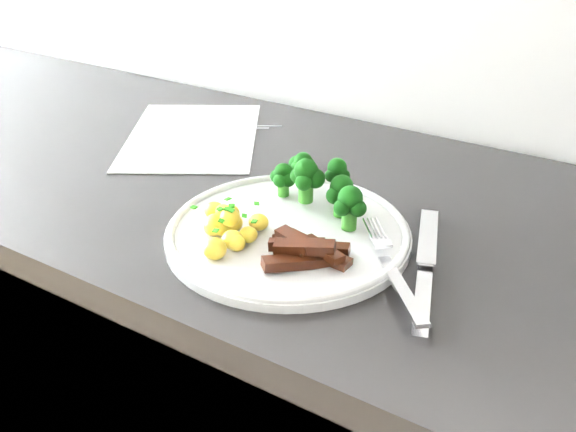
# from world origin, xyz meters

# --- Properties ---
(counter) EXTENTS (2.39, 0.60, 0.89)m
(counter) POSITION_xyz_m (0.06, 1.67, 0.45)
(counter) COLOR black
(counter) RESTS_ON ground
(recipe_paper) EXTENTS (0.33, 0.36, 0.00)m
(recipe_paper) POSITION_xyz_m (-0.16, 1.77, 0.90)
(recipe_paper) COLOR white
(recipe_paper) RESTS_ON counter
(plate) EXTENTS (0.30, 0.30, 0.02)m
(plate) POSITION_xyz_m (0.15, 1.58, 0.90)
(plate) COLOR silver
(plate) RESTS_ON counter
(broccoli) EXTENTS (0.15, 0.10, 0.07)m
(broccoli) POSITION_xyz_m (0.15, 1.64, 0.94)
(broccoli) COLOR #266519
(broccoli) RESTS_ON plate
(potatoes) EXTENTS (0.10, 0.10, 0.04)m
(potatoes) POSITION_xyz_m (0.09, 1.53, 0.92)
(potatoes) COLOR #E5C947
(potatoes) RESTS_ON plate
(beef_strips) EXTENTS (0.10, 0.09, 0.03)m
(beef_strips) POSITION_xyz_m (0.19, 1.54, 0.92)
(beef_strips) COLOR black
(beef_strips) RESTS_ON plate
(fork) EXTENTS (0.14, 0.17, 0.02)m
(fork) POSITION_xyz_m (0.29, 1.55, 0.91)
(fork) COLOR silver
(fork) RESTS_ON plate
(knife) EXTENTS (0.09, 0.24, 0.03)m
(knife) POSITION_xyz_m (0.32, 1.56, 0.90)
(knife) COLOR silver
(knife) RESTS_ON plate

